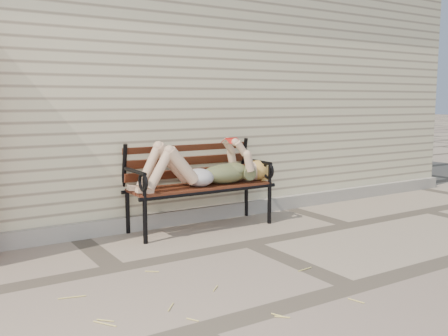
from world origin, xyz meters
TOP-DOWN VIEW (x-y plane):
  - ground at (0.00, 0.00)m, footprint 80.00×80.00m
  - house_wall at (0.00, 3.00)m, footprint 8.00×4.00m
  - foundation_strip at (0.00, 0.97)m, footprint 8.00×0.10m
  - garden_bench at (-0.09, 0.81)m, footprint 1.58×0.63m
  - reading_woman at (-0.08, 0.68)m, footprint 1.49×0.34m

SIDE VIEW (x-z plane):
  - ground at x=0.00m, z-range 0.00..0.00m
  - foundation_strip at x=0.00m, z-range 0.00..0.15m
  - garden_bench at x=-0.09m, z-range 0.06..1.08m
  - reading_woman at x=-0.08m, z-range 0.37..0.84m
  - house_wall at x=0.00m, z-range 0.00..3.00m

